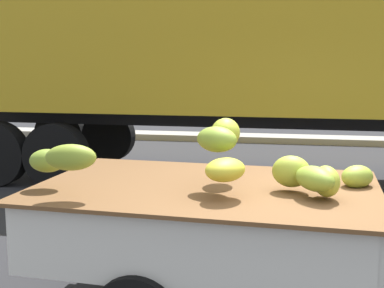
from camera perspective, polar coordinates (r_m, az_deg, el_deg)
The scene contains 2 objects.
curb_strip at distance 13.76m, azimuth 11.97°, elevation 0.50°, with size 80.00×0.80×0.16m, color gray.
semi_trailer at distance 8.94m, azimuth 9.73°, elevation 11.97°, with size 12.04×2.77×3.95m.
Camera 1 is at (-0.32, -3.85, 2.04)m, focal length 48.48 mm.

